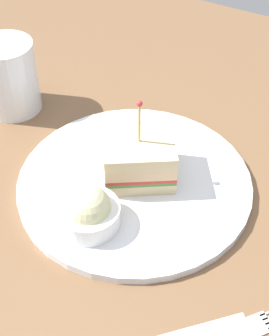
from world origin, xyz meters
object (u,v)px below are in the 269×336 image
(plate, at_px, (134,183))
(drink_glass, at_px, (10,81))
(fork, at_px, (241,331))
(sandwich_half_center, at_px, (141,159))
(coleslaw_bowl, at_px, (88,211))

(plate, distance_m, drink_glass, 0.24)
(plate, relative_size, fork, 2.85)
(sandwich_half_center, height_order, drink_glass, sandwich_half_center)
(sandwich_half_center, relative_size, fork, 1.11)
(coleslaw_bowl, xyz_separation_m, fork, (0.19, -0.04, -0.03))
(plate, relative_size, sandwich_half_center, 2.57)
(sandwich_half_center, xyz_separation_m, fork, (0.18, -0.13, -0.04))
(plate, xyz_separation_m, drink_glass, (-0.23, 0.05, 0.04))
(coleslaw_bowl, height_order, drink_glass, drink_glass)
(sandwich_half_center, bearing_deg, fork, -35.72)
(coleslaw_bowl, bearing_deg, sandwich_half_center, 82.22)
(fork, bearing_deg, plate, 146.95)
(coleslaw_bowl, relative_size, drink_glass, 0.69)
(plate, height_order, coleslaw_bowl, coleslaw_bowl)
(coleslaw_bowl, bearing_deg, plate, 82.92)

